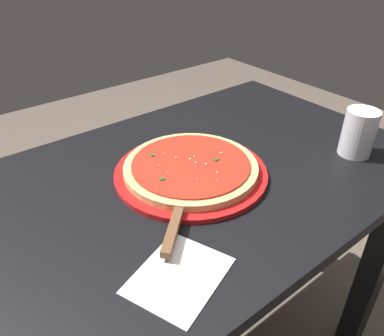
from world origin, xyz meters
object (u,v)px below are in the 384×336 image
at_px(pizza_server, 178,216).
at_px(pizza, 192,168).
at_px(cup_tall_drink, 359,133).
at_px(serving_plate, 192,173).
at_px(napkin_folded_right, 179,275).

bearing_deg(pizza_server, pizza, -137.93).
relative_size(pizza, cup_tall_drink, 2.62).
height_order(serving_plate, pizza, pizza).
relative_size(cup_tall_drink, napkin_folded_right, 0.72).
relative_size(serving_plate, napkin_folded_right, 2.18).
distance_m(pizza, pizza_server, 0.16).
xyz_separation_m(pizza_server, cup_tall_drink, (-0.50, 0.06, 0.04)).
xyz_separation_m(pizza, pizza_server, (0.12, 0.11, -0.00)).
bearing_deg(napkin_folded_right, serving_plate, -132.56).
bearing_deg(napkin_folded_right, cup_tall_drink, -175.66).
distance_m(pizza_server, napkin_folded_right, 0.13).
xyz_separation_m(pizza, cup_tall_drink, (-0.38, 0.17, 0.04)).
bearing_deg(napkin_folded_right, pizza_server, -125.73).
distance_m(serving_plate, cup_tall_drink, 0.42).
height_order(pizza_server, napkin_folded_right, pizza_server).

